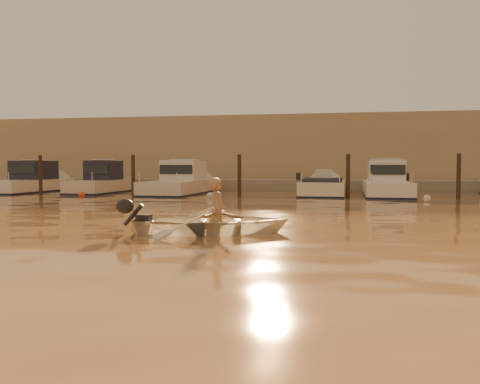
% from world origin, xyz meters
% --- Properties ---
extents(ground_plane, '(160.00, 160.00, 0.00)m').
position_xyz_m(ground_plane, '(0.00, 0.00, 0.00)').
color(ground_plane, brown).
rests_on(ground_plane, ground).
extents(dinghy, '(3.78, 3.07, 0.69)m').
position_xyz_m(dinghy, '(1.93, 0.44, 0.23)').
color(dinghy, white).
rests_on(dinghy, ground_plane).
extents(person, '(0.47, 0.61, 1.50)m').
position_xyz_m(person, '(2.02, 0.46, 0.45)').
color(person, '#9B764D').
rests_on(person, dinghy).
extents(outboard_motor, '(0.97, 0.59, 0.70)m').
position_xyz_m(outboard_motor, '(0.46, 0.10, 0.28)').
color(outboard_motor, black).
rests_on(outboard_motor, dinghy).
extents(oar_port, '(0.94, 1.93, 0.13)m').
position_xyz_m(oar_port, '(2.17, 0.49, 0.42)').
color(oar_port, brown).
rests_on(oar_port, dinghy).
extents(oar_starboard, '(0.17, 2.10, 0.13)m').
position_xyz_m(oar_starboard, '(1.97, 0.45, 0.42)').
color(oar_starboard, brown).
rests_on(oar_starboard, dinghy).
extents(moored_boat_0, '(2.16, 6.92, 1.75)m').
position_xyz_m(moored_boat_0, '(-12.66, 16.00, 0.62)').
color(moored_boat_0, silver).
rests_on(moored_boat_0, ground_plane).
extents(moored_boat_1, '(1.87, 5.69, 1.75)m').
position_xyz_m(moored_boat_1, '(-8.35, 16.00, 0.62)').
color(moored_boat_1, beige).
rests_on(moored_boat_1, ground_plane).
extents(moored_boat_2, '(2.28, 7.65, 1.75)m').
position_xyz_m(moored_boat_2, '(-3.83, 16.00, 0.62)').
color(moored_boat_2, beige).
rests_on(moored_boat_2, ground_plane).
extents(moored_boat_3, '(2.11, 6.07, 0.95)m').
position_xyz_m(moored_boat_3, '(3.59, 16.00, 0.22)').
color(moored_boat_3, '#EEE3C7').
rests_on(moored_boat_3, ground_plane).
extents(moored_boat_4, '(2.11, 6.55, 1.75)m').
position_xyz_m(moored_boat_4, '(6.65, 16.00, 0.62)').
color(moored_boat_4, white).
rests_on(moored_boat_4, ground_plane).
extents(piling_0, '(0.18, 0.18, 2.20)m').
position_xyz_m(piling_0, '(-10.50, 13.80, 0.90)').
color(piling_0, '#2D2319').
rests_on(piling_0, ground_plane).
extents(piling_1, '(0.18, 0.18, 2.20)m').
position_xyz_m(piling_1, '(-5.50, 13.80, 0.90)').
color(piling_1, '#2D2319').
rests_on(piling_1, ground_plane).
extents(piling_2, '(0.18, 0.18, 2.20)m').
position_xyz_m(piling_2, '(-0.20, 13.80, 0.90)').
color(piling_2, '#2D2319').
rests_on(piling_2, ground_plane).
extents(piling_3, '(0.18, 0.18, 2.20)m').
position_xyz_m(piling_3, '(4.80, 13.80, 0.90)').
color(piling_3, '#2D2319').
rests_on(piling_3, ground_plane).
extents(piling_4, '(0.18, 0.18, 2.20)m').
position_xyz_m(piling_4, '(9.50, 13.80, 0.90)').
color(piling_4, '#2D2319').
rests_on(piling_4, ground_plane).
extents(fender_b, '(0.30, 0.30, 0.30)m').
position_xyz_m(fender_b, '(-7.74, 12.81, 0.10)').
color(fender_b, '#D54E19').
rests_on(fender_b, ground_plane).
extents(fender_c, '(0.30, 0.30, 0.30)m').
position_xyz_m(fender_c, '(-1.38, 12.87, 0.10)').
color(fender_c, silver).
rests_on(fender_c, ground_plane).
extents(fender_d, '(0.30, 0.30, 0.30)m').
position_xyz_m(fender_d, '(4.19, 13.85, 0.10)').
color(fender_d, orange).
rests_on(fender_d, ground_plane).
extents(fender_e, '(0.30, 0.30, 0.30)m').
position_xyz_m(fender_e, '(8.03, 12.55, 0.10)').
color(fender_e, silver).
rests_on(fender_e, ground_plane).
extents(quay, '(52.00, 4.00, 1.00)m').
position_xyz_m(quay, '(0.00, 21.50, 0.15)').
color(quay, gray).
rests_on(quay, ground_plane).
extents(waterfront_building, '(46.00, 7.00, 4.80)m').
position_xyz_m(waterfront_building, '(0.00, 27.00, 2.40)').
color(waterfront_building, '#9E8466').
rests_on(waterfront_building, quay).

